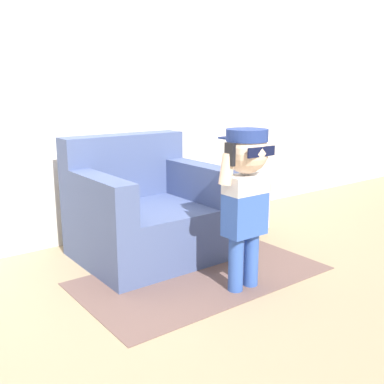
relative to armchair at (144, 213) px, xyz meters
name	(u,v)px	position (x,y,z in m)	size (l,w,h in m)	color
ground_plane	(143,260)	(-0.08, -0.09, -0.32)	(10.00, 10.00, 0.00)	#998466
wall_back	(93,78)	(-0.08, 0.60, 0.98)	(10.00, 0.05, 2.60)	silver
armchair	(144,213)	(0.00, 0.00, 0.00)	(0.98, 0.88, 0.88)	#475684
person_child	(246,185)	(0.19, -0.87, 0.34)	(0.41, 0.30, 0.99)	#3356AD
side_table	(236,202)	(0.84, -0.08, -0.03)	(0.37, 0.37, 0.49)	#333333
rug	(202,275)	(0.09, -0.57, -0.32)	(1.63, 0.91, 0.01)	brown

